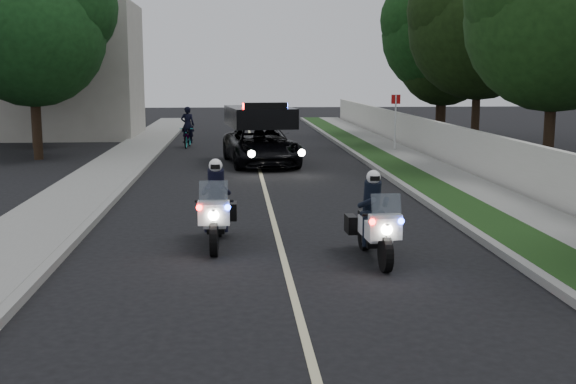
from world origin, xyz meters
The scene contains 21 objects.
ground centered at (0.00, 0.00, 0.00)m, with size 120.00×120.00×0.00m, color black.
curb_right centered at (4.10, 10.00, 0.07)m, with size 0.20×60.00×0.15m, color gray.
grass_verge centered at (4.80, 10.00, 0.08)m, with size 1.20×60.00×0.16m, color #193814.
sidewalk_right centered at (6.10, 10.00, 0.08)m, with size 1.40×60.00×0.16m, color gray.
property_wall centered at (7.10, 10.00, 0.75)m, with size 0.22×60.00×1.50m, color beige.
curb_left centered at (-4.10, 10.00, 0.07)m, with size 0.20×60.00×0.15m, color gray.
sidewalk_left centered at (-5.20, 10.00, 0.08)m, with size 2.00×60.00×0.16m, color gray.
building_far centered at (-10.00, 26.00, 3.50)m, with size 8.00×6.00×7.00m, color #A8A396.
lane_marking centered at (0.00, 10.00, 0.00)m, with size 0.12×50.00×0.01m, color #BFB78C.
police_moto_left centered at (-1.26, 0.76, 0.00)m, with size 0.71×2.02×1.72m, color silver, non-canonical shape.
police_moto_right centered at (1.64, -0.58, 0.00)m, with size 0.68×1.93×1.64m, color white, non-canonical shape.
police_suv centered at (0.11, 13.48, 0.00)m, with size 2.39×5.17×2.51m, color black.
bicycle centered at (-3.01, 20.11, 0.00)m, with size 0.61×1.76×0.92m, color black.
cyclist centered at (-3.01, 20.11, 0.00)m, with size 0.60×0.40×1.68m, color black.
sign_post centered at (6.00, 17.19, 0.00)m, with size 0.40×0.40×2.56m, color #A60B0E, non-canonical shape.
tree_right_b centered at (9.55, 9.95, 0.00)m, with size 5.86×5.86×9.76m, color #1C4316, non-canonical shape.
tree_right_c centered at (9.80, 18.08, 0.00)m, with size 6.14×6.14×10.23m, color black, non-canonical shape.
tree_right_d centered at (9.86, 24.01, 0.00)m, with size 6.20×6.20×10.33m, color #174416, non-canonical shape.
tree_right_e centered at (9.97, 23.83, 0.00)m, with size 4.73×4.73×7.88m, color black, non-canonical shape.
tree_left_near centered at (-8.63, 15.84, 0.00)m, with size 5.74×5.74×9.57m, color #164217, non-canonical shape.
tree_left_far centered at (-9.87, 20.24, 0.00)m, with size 5.93×5.93×9.88m, color black, non-canonical shape.
Camera 1 is at (-0.88, -13.20, 3.36)m, focal length 44.89 mm.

